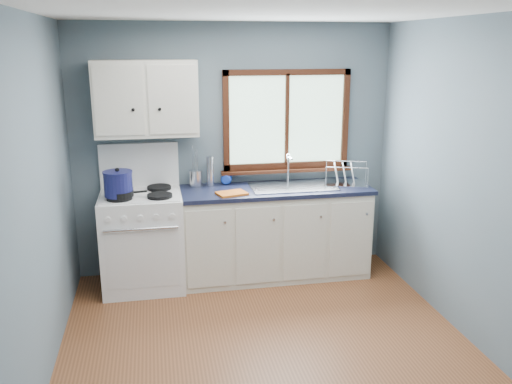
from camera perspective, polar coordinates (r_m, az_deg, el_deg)
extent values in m
cube|color=brown|center=(4.29, 1.68, -17.02)|extent=(3.20, 3.60, 0.02)
cube|color=white|center=(3.64, 2.00, 18.82)|extent=(3.20, 3.60, 0.02)
cube|color=slate|center=(5.51, -2.30, 4.42)|extent=(3.20, 0.02, 2.50)
cube|color=slate|center=(2.17, 12.63, -13.54)|extent=(3.20, 0.02, 2.50)
cube|color=slate|center=(3.78, -22.77, -1.84)|extent=(0.02, 3.60, 2.50)
cube|color=slate|center=(4.41, 22.71, 0.50)|extent=(0.02, 3.60, 2.50)
cube|color=white|center=(5.33, -11.83, -5.09)|extent=(0.76, 0.65, 0.92)
cube|color=white|center=(5.44, -12.18, 2.76)|extent=(0.76, 0.05, 0.44)
cube|color=silver|center=(5.19, -12.11, -0.27)|extent=(0.72, 0.59, 0.01)
cylinder|color=black|center=(5.05, -14.18, -0.60)|extent=(0.23, 0.23, 0.03)
cylinder|color=black|center=(5.04, -10.10, -0.40)|extent=(0.23, 0.23, 0.03)
cylinder|color=black|center=(5.34, -14.02, 0.26)|extent=(0.23, 0.23, 0.03)
cylinder|color=black|center=(5.33, -10.16, 0.46)|extent=(0.23, 0.23, 0.03)
cylinder|color=silver|center=(4.93, -12.02, -3.85)|extent=(0.66, 0.02, 0.02)
cube|color=silver|center=(5.05, -11.83, -6.99)|extent=(0.66, 0.01, 0.55)
cube|color=silver|center=(5.48, 1.98, -4.41)|extent=(1.85, 0.60, 0.88)
cube|color=black|center=(5.65, 1.89, -8.17)|extent=(1.85, 0.54, 0.08)
cube|color=black|center=(5.35, 2.02, 0.24)|extent=(1.89, 0.64, 0.04)
cube|color=silver|center=(5.38, 3.89, 0.57)|extent=(0.84, 0.46, 0.01)
cube|color=silver|center=(5.35, 1.81, -0.29)|extent=(0.36, 0.40, 0.14)
cube|color=silver|center=(5.45, 5.91, -0.07)|extent=(0.36, 0.40, 0.14)
cylinder|color=silver|center=(5.54, 3.39, 2.46)|extent=(0.02, 0.02, 0.28)
cylinder|color=silver|center=(5.44, 3.60, 3.63)|extent=(0.02, 0.16, 0.02)
sphere|color=silver|center=(5.51, 3.42, 3.88)|extent=(0.04, 0.04, 0.04)
cube|color=#9EC6A8|center=(5.54, 3.22, 7.62)|extent=(1.22, 0.01, 0.92)
cube|color=#39190C|center=(5.48, 3.34, 12.47)|extent=(1.30, 0.05, 0.06)
cube|color=#39190C|center=(5.61, 3.20, 2.83)|extent=(1.30, 0.05, 0.06)
cube|color=#39190C|center=(5.41, -3.17, 7.43)|extent=(0.06, 0.05, 1.00)
cube|color=#39190C|center=(5.71, 9.37, 7.66)|extent=(0.06, 0.05, 1.00)
cube|color=#39190C|center=(5.53, 3.27, 7.60)|extent=(0.03, 0.05, 0.92)
cube|color=#39190C|center=(5.59, 3.26, 2.27)|extent=(1.36, 0.10, 0.03)
cube|color=silver|center=(5.20, -11.50, 9.61)|extent=(0.95, 0.32, 0.70)
cube|color=silver|center=(5.04, -14.24, 9.29)|extent=(0.44, 0.01, 0.62)
cube|color=silver|center=(5.03, -8.77, 9.56)|extent=(0.44, 0.01, 0.62)
sphere|color=black|center=(5.03, -12.81, 8.44)|extent=(0.03, 0.03, 0.03)
sphere|color=black|center=(5.02, -10.11, 8.58)|extent=(0.03, 0.03, 0.03)
cylinder|color=black|center=(5.04, -14.10, -0.15)|extent=(0.27, 0.27, 0.05)
cube|color=black|center=(5.06, -12.16, 0.02)|extent=(0.14, 0.04, 0.01)
cylinder|color=#15174B|center=(5.03, -14.31, 0.80)|extent=(0.27, 0.27, 0.22)
cylinder|color=#15174B|center=(5.01, -14.39, 2.05)|extent=(0.28, 0.28, 0.01)
sphere|color=black|center=(5.00, -14.41, 2.26)|extent=(0.04, 0.04, 0.04)
cylinder|color=silver|center=(5.41, -6.36, 1.44)|extent=(0.15, 0.15, 0.16)
cylinder|color=silver|center=(5.38, -6.21, 3.23)|extent=(0.01, 0.01, 0.24)
cylinder|color=silver|center=(5.38, -6.68, 3.44)|extent=(0.01, 0.01, 0.28)
cylinder|color=silver|center=(5.35, -6.36, 3.03)|extent=(0.01, 0.01, 0.22)
cylinder|color=silver|center=(5.38, -4.86, 2.17)|extent=(0.09, 0.09, 0.30)
imported|color=#1537AF|center=(5.41, -3.22, 2.16)|extent=(0.13, 0.13, 0.28)
cube|color=#C45C19|center=(5.10, -2.57, -0.15)|extent=(0.31, 0.26, 0.02)
cube|color=silver|center=(5.56, 9.45, 0.92)|extent=(0.51, 0.45, 0.02)
cylinder|color=silver|center=(5.38, 7.37, 1.57)|extent=(0.01, 0.01, 0.20)
cylinder|color=silver|center=(5.40, 11.70, 1.41)|extent=(0.01, 0.01, 0.20)
cylinder|color=silver|center=(5.68, 7.40, 2.29)|extent=(0.01, 0.01, 0.20)
cylinder|color=silver|center=(5.69, 11.51, 2.14)|extent=(0.01, 0.01, 0.20)
cylinder|color=silver|center=(5.36, 9.58, 2.55)|extent=(0.39, 0.14, 0.01)
cylinder|color=silver|center=(5.66, 9.50, 3.22)|extent=(0.39, 0.14, 0.01)
cylinder|color=white|center=(5.53, 8.44, 2.00)|extent=(0.13, 0.23, 0.22)
cylinder|color=white|center=(5.53, 9.29, 1.97)|extent=(0.13, 0.23, 0.22)
cylinder|color=white|center=(5.54, 10.13, 1.94)|extent=(0.13, 0.23, 0.22)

